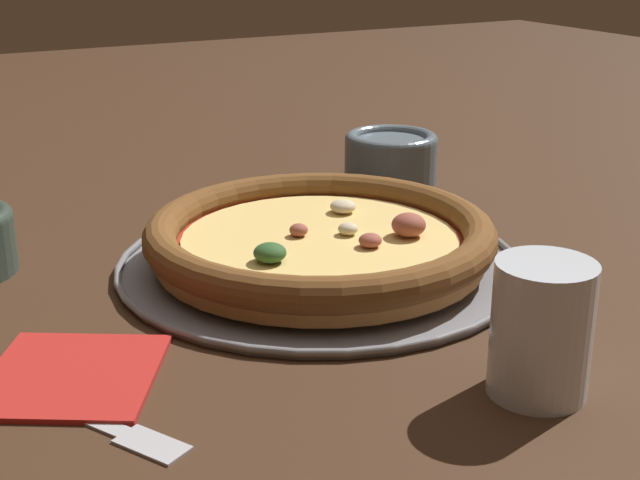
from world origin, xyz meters
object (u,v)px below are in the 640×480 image
object	(u,v)px
drinking_cup	(541,329)
napkin	(72,372)
fork	(92,419)
bowl_near	(391,156)
pizza_tray	(320,263)
pizza	(320,238)

from	to	relation	value
drinking_cup	napkin	bearing A→B (deg)	-121.92
drinking_cup	fork	world-z (taller)	drinking_cup
bowl_near	fork	xyz separation A→B (m)	(0.36, -0.45, -0.03)
napkin	pizza_tray	bearing A→B (deg)	111.73
bowl_near	pizza_tray	bearing A→B (deg)	-45.07
pizza_tray	napkin	xyz separation A→B (m)	(0.10, -0.24, -0.00)
pizza	napkin	xyz separation A→B (m)	(0.10, -0.24, -0.02)
drinking_cup	fork	xyz separation A→B (m)	(-0.10, -0.26, -0.04)
drinking_cup	napkin	xyz separation A→B (m)	(-0.16, -0.26, -0.04)
pizza	fork	distance (m)	0.29
drinking_cup	fork	bearing A→B (deg)	-111.05
pizza_tray	bowl_near	xyz separation A→B (m)	(-0.20, 0.20, 0.03)
bowl_near	drinking_cup	bearing A→B (deg)	-21.68
napkin	bowl_near	bearing A→B (deg)	123.92
bowl_near	drinking_cup	size ratio (longest dim) A/B	1.19
pizza_tray	napkin	world-z (taller)	pizza_tray
drinking_cup	fork	size ratio (longest dim) A/B	0.58
fork	drinking_cup	bearing A→B (deg)	40.42
bowl_near	fork	bearing A→B (deg)	-51.17
pizza_tray	pizza	xyz separation A→B (m)	(0.00, 0.00, 0.02)
pizza_tray	fork	size ratio (longest dim) A/B	2.30
napkin	drinking_cup	bearing A→B (deg)	58.08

